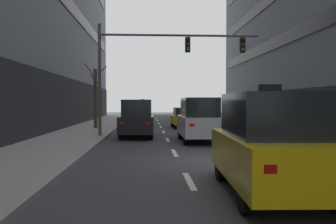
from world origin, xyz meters
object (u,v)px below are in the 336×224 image
Objects in this scene: taxi_driving_0 at (143,111)px; taxi_driving_1 at (184,118)px; taxi_driving_3 at (141,116)px; street_tree_0 at (95,97)px; car_driving_4 at (137,119)px; traffic_signal_0 at (157,57)px; taxi_driving_2 at (269,144)px; car_driving_5 at (199,120)px; pedestrian_0 at (271,114)px.

taxi_driving_0 is 13.04m from taxi_driving_1.
taxi_driving_3 is 0.95× the size of street_tree_0.
taxi_driving_3 is at bearing 89.77° from car_driving_4.
car_driving_4 is 0.49× the size of traffic_signal_0.
traffic_signal_0 is at bearing -86.87° from taxi_driving_0.
taxi_driving_3 is at bearing -89.76° from taxi_driving_0.
taxi_driving_2 is (3.24, -32.64, 0.01)m from taxi_driving_0.
taxi_driving_0 is 19.87m from car_driving_4.
taxi_driving_2 reaches higher than taxi_driving_1.
street_tree_0 is (-6.42, 8.11, 1.30)m from car_driving_5.
taxi_driving_3 reaches higher than pedestrian_0.
car_driving_5 is at bearing -36.39° from car_driving_4.
pedestrian_0 is at bearing 14.06° from taxi_driving_1.
street_tree_0 is (-3.24, -3.98, 1.60)m from taxi_driving_3.
street_tree_0 reaches higher than taxi_driving_1.
street_tree_0 is at bearing 125.54° from traffic_signal_0.
taxi_driving_0 is at bearing 135.87° from pedestrian_0.
taxi_driving_1 is at bearing 64.80° from car_driving_4.
taxi_driving_3 is at bearing 50.90° from street_tree_0.
pedestrian_0 is (7.78, 21.95, -0.04)m from taxi_driving_2.
car_driving_4 is at bearing -115.20° from taxi_driving_1.
car_driving_4 is 0.97× the size of car_driving_5.
taxi_driving_0 is 0.99× the size of car_driving_5.
car_driving_4 is at bearing -89.99° from taxi_driving_0.
car_driving_5 is 0.51× the size of traffic_signal_0.
taxi_driving_0 reaches higher than pedestrian_0.
taxi_driving_3 is 9.73m from car_driving_4.
taxi_driving_2 is 0.51× the size of traffic_signal_0.
street_tree_0 is at bearing 128.36° from car_driving_5.
street_tree_0 is 14.68m from pedestrian_0.
car_driving_4 is (-3.23, 12.77, -0.03)m from taxi_driving_2.
pedestrian_0 is (11.01, 9.19, -0.02)m from car_driving_4.
taxi_driving_1 is 20.06m from taxi_driving_2.
car_driving_4 is 0.96× the size of street_tree_0.
taxi_driving_0 is 14.55m from street_tree_0.
taxi_driving_1 is at bearing 89.44° from taxi_driving_2.
traffic_signal_0 is 1.94× the size of street_tree_0.
street_tree_0 is (-4.30, 6.02, -2.13)m from traffic_signal_0.
street_tree_0 reaches higher than pedestrian_0.
car_driving_4 is at bearing 143.61° from car_driving_5.
taxi_driving_1 is 7.00m from street_tree_0.
car_driving_4 is (0.00, -19.87, -0.02)m from taxi_driving_0.
taxi_driving_2 is 13.17m from car_driving_4.
street_tree_0 is (-3.20, 5.74, 1.34)m from car_driving_4.
car_driving_5 is 0.99× the size of street_tree_0.
taxi_driving_1 is 0.97× the size of car_driving_4.
taxi_driving_2 reaches higher than car_driving_4.
taxi_driving_2 is at bearing -81.91° from taxi_driving_3.
taxi_driving_3 is 10.72m from traffic_signal_0.
traffic_signal_0 reaches higher than taxi_driving_1.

